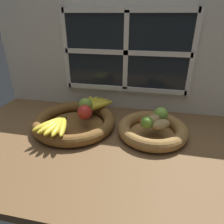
{
  "coord_description": "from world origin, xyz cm",
  "views": [
    {
      "loc": [
        14.05,
        -74.35,
        48.46
      ],
      "look_at": [
        -2.03,
        3.21,
        9.43
      ],
      "focal_mm": 32.09,
      "sensor_mm": 36.0,
      "label": 1
    }
  ],
  "objects_px": {
    "banana_bunch_front": "(56,125)",
    "potato_small": "(161,124)",
    "lime_near": "(147,122)",
    "apple_red_right": "(85,112)",
    "lime_far": "(161,114)",
    "potato_large": "(153,120)",
    "fruit_bowl_right": "(152,130)",
    "chili_pepper": "(156,123)",
    "apple_green_back": "(86,105)",
    "banana_bunch_back": "(93,104)",
    "fruit_bowl_left": "(75,122)"
  },
  "relations": [
    {
      "from": "potato_small",
      "to": "chili_pepper",
      "type": "relative_size",
      "value": 0.59
    },
    {
      "from": "potato_large",
      "to": "potato_small",
      "type": "height_order",
      "value": "potato_large"
    },
    {
      "from": "fruit_bowl_left",
      "to": "potato_large",
      "type": "relative_size",
      "value": 5.31
    },
    {
      "from": "banana_bunch_back",
      "to": "potato_large",
      "type": "relative_size",
      "value": 2.6
    },
    {
      "from": "banana_bunch_front",
      "to": "fruit_bowl_left",
      "type": "bearing_deg",
      "value": 74.73
    },
    {
      "from": "fruit_bowl_right",
      "to": "fruit_bowl_left",
      "type": "bearing_deg",
      "value": 180.0
    },
    {
      "from": "potato_small",
      "to": "lime_near",
      "type": "distance_m",
      "value": 0.06
    },
    {
      "from": "fruit_bowl_right",
      "to": "banana_bunch_back",
      "type": "relative_size",
      "value": 1.61
    },
    {
      "from": "banana_bunch_front",
      "to": "lime_near",
      "type": "distance_m",
      "value": 0.38
    },
    {
      "from": "apple_green_back",
      "to": "apple_red_right",
      "type": "distance_m",
      "value": 0.08
    },
    {
      "from": "banana_bunch_front",
      "to": "potato_small",
      "type": "distance_m",
      "value": 0.44
    },
    {
      "from": "banana_bunch_front",
      "to": "chili_pepper",
      "type": "distance_m",
      "value": 0.42
    },
    {
      "from": "apple_green_back",
      "to": "lime_far",
      "type": "relative_size",
      "value": 1.09
    },
    {
      "from": "banana_bunch_back",
      "to": "apple_red_right",
      "type": "bearing_deg",
      "value": -89.97
    },
    {
      "from": "fruit_bowl_right",
      "to": "lime_near",
      "type": "height_order",
      "value": "lime_near"
    },
    {
      "from": "lime_near",
      "to": "chili_pepper",
      "type": "relative_size",
      "value": 0.4
    },
    {
      "from": "lime_far",
      "to": "chili_pepper",
      "type": "xyz_separation_m",
      "value": [
        -0.02,
        -0.04,
        -0.02
      ]
    },
    {
      "from": "lime_near",
      "to": "fruit_bowl_right",
      "type": "bearing_deg",
      "value": 56.31
    },
    {
      "from": "apple_red_right",
      "to": "banana_bunch_back",
      "type": "height_order",
      "value": "apple_red_right"
    },
    {
      "from": "banana_bunch_front",
      "to": "lime_far",
      "type": "xyz_separation_m",
      "value": [
        0.43,
        0.16,
        0.02
      ]
    },
    {
      "from": "fruit_bowl_left",
      "to": "lime_far",
      "type": "distance_m",
      "value": 0.4
    },
    {
      "from": "lime_far",
      "to": "apple_red_right",
      "type": "bearing_deg",
      "value": -171.04
    },
    {
      "from": "potato_large",
      "to": "potato_small",
      "type": "distance_m",
      "value": 0.05
    },
    {
      "from": "fruit_bowl_left",
      "to": "fruit_bowl_right",
      "type": "distance_m",
      "value": 0.36
    },
    {
      "from": "fruit_bowl_left",
      "to": "potato_small",
      "type": "distance_m",
      "value": 0.4
    },
    {
      "from": "fruit_bowl_right",
      "to": "lime_far",
      "type": "xyz_separation_m",
      "value": [
        0.03,
        0.04,
        0.06
      ]
    },
    {
      "from": "apple_red_right",
      "to": "lime_near",
      "type": "xyz_separation_m",
      "value": [
        0.28,
        -0.03,
        -0.01
      ]
    },
    {
      "from": "banana_bunch_back",
      "to": "fruit_bowl_left",
      "type": "bearing_deg",
      "value": -116.43
    },
    {
      "from": "chili_pepper",
      "to": "banana_bunch_back",
      "type": "bearing_deg",
      "value": 160.12
    },
    {
      "from": "fruit_bowl_left",
      "to": "banana_bunch_front",
      "type": "distance_m",
      "value": 0.13
    },
    {
      "from": "fruit_bowl_left",
      "to": "apple_green_back",
      "type": "bearing_deg",
      "value": 59.16
    },
    {
      "from": "chili_pepper",
      "to": "banana_bunch_front",
      "type": "bearing_deg",
      "value": -162.53
    },
    {
      "from": "potato_small",
      "to": "apple_red_right",
      "type": "bearing_deg",
      "value": 176.69
    },
    {
      "from": "apple_green_back",
      "to": "apple_red_right",
      "type": "xyz_separation_m",
      "value": [
        0.02,
        -0.08,
        -0.0
      ]
    },
    {
      "from": "apple_red_right",
      "to": "lime_far",
      "type": "height_order",
      "value": "apple_red_right"
    },
    {
      "from": "chili_pepper",
      "to": "fruit_bowl_right",
      "type": "bearing_deg",
      "value": 159.67
    },
    {
      "from": "potato_large",
      "to": "fruit_bowl_right",
      "type": "bearing_deg",
      "value": 0.0
    },
    {
      "from": "fruit_bowl_right",
      "to": "potato_large",
      "type": "relative_size",
      "value": 4.19
    },
    {
      "from": "fruit_bowl_left",
      "to": "lime_far",
      "type": "bearing_deg",
      "value": 5.73
    },
    {
      "from": "apple_red_right",
      "to": "potato_large",
      "type": "bearing_deg",
      "value": 2.48
    },
    {
      "from": "apple_red_right",
      "to": "potato_large",
      "type": "relative_size",
      "value": 0.92
    },
    {
      "from": "potato_large",
      "to": "chili_pepper",
      "type": "height_order",
      "value": "potato_large"
    },
    {
      "from": "potato_large",
      "to": "chili_pepper",
      "type": "bearing_deg",
      "value": -21.89
    },
    {
      "from": "lime_near",
      "to": "banana_bunch_front",
      "type": "bearing_deg",
      "value": -167.72
    },
    {
      "from": "chili_pepper",
      "to": "lime_far",
      "type": "bearing_deg",
      "value": 66.57
    },
    {
      "from": "fruit_bowl_left",
      "to": "apple_red_right",
      "type": "height_order",
      "value": "apple_red_right"
    },
    {
      "from": "fruit_bowl_right",
      "to": "apple_green_back",
      "type": "distance_m",
      "value": 0.34
    },
    {
      "from": "apple_green_back",
      "to": "potato_large",
      "type": "relative_size",
      "value": 0.94
    },
    {
      "from": "fruit_bowl_left",
      "to": "potato_large",
      "type": "distance_m",
      "value": 0.37
    },
    {
      "from": "apple_red_right",
      "to": "potato_small",
      "type": "height_order",
      "value": "apple_red_right"
    }
  ]
}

